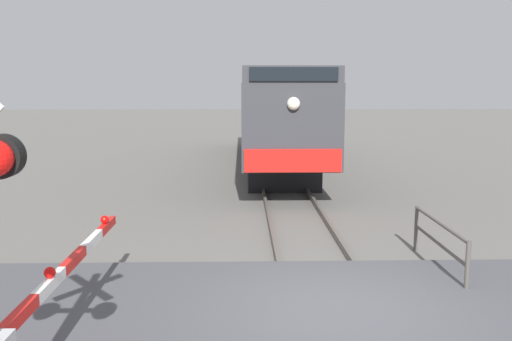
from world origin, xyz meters
TOP-DOWN VIEW (x-y plane):
  - ground_plane at (0.00, 0.00)m, footprint 160.00×160.00m
  - rail_track_left at (-0.72, 0.00)m, footprint 0.08×80.00m
  - rail_track_right at (0.72, 0.00)m, footprint 0.08×80.00m
  - road_surface at (0.00, 0.00)m, footprint 36.00×4.65m
  - locomotive at (0.00, 16.37)m, footprint 2.83×18.54m
  - guard_railing at (2.25, 2.16)m, footprint 0.08×2.76m

SIDE VIEW (x-z plane):
  - ground_plane at x=0.00m, z-range 0.00..0.00m
  - rail_track_left at x=-0.72m, z-range 0.00..0.15m
  - rail_track_right at x=0.72m, z-range 0.00..0.15m
  - road_surface at x=0.00m, z-range 0.00..0.16m
  - guard_railing at x=2.25m, z-range 0.15..1.10m
  - locomotive at x=0.00m, z-range 0.14..4.13m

